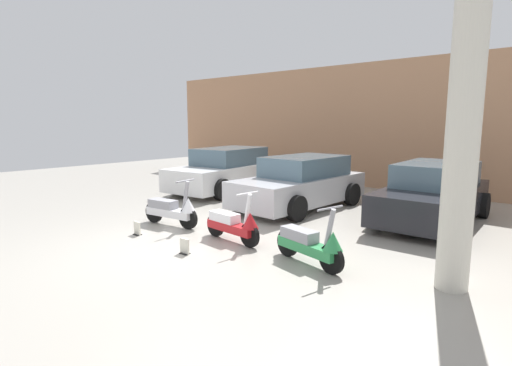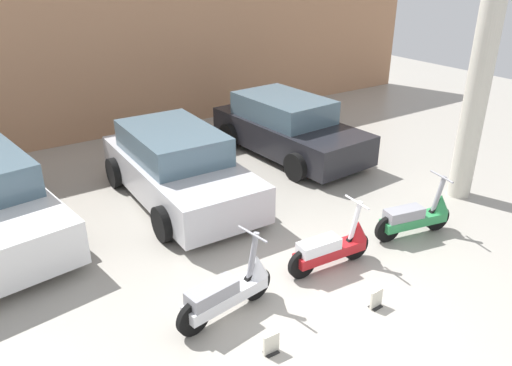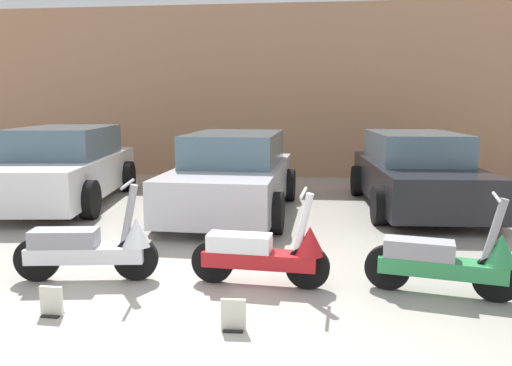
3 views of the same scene
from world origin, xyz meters
The scene contains 10 objects.
ground_plane centered at (0.00, 0.00, 0.00)m, with size 28.00×28.00×0.00m, color #9E998E.
wall_back centered at (0.00, 8.27, 2.04)m, with size 19.60×0.12×4.08m, color tan.
scooter_front_left centered at (-1.14, 0.83, 0.36)m, with size 1.45×0.55×1.01m.
scooter_front_right centered at (0.62, 0.88, 0.34)m, with size 1.39×0.50×0.97m.
scooter_front_center centered at (2.35, 0.82, 0.35)m, with size 1.39×0.58×0.98m.
car_rear_center centered at (-0.23, 4.16, 0.62)m, with size 1.94×3.88×1.30m.
car_rear_right centered at (2.81, 4.85, 0.62)m, with size 2.00×3.88×1.29m.
placard_near_left_scooter centered at (-1.12, -0.03, 0.11)m, with size 0.20×0.13×0.26m.
placard_near_right_scooter centered at (0.47, -0.12, 0.11)m, with size 0.20×0.13×0.26m.
support_column_side centered at (4.21, 1.35, 2.04)m, with size 0.41×0.41×4.08m, color beige.
Camera 2 is at (-3.70, -3.55, 4.15)m, focal length 35.00 mm.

